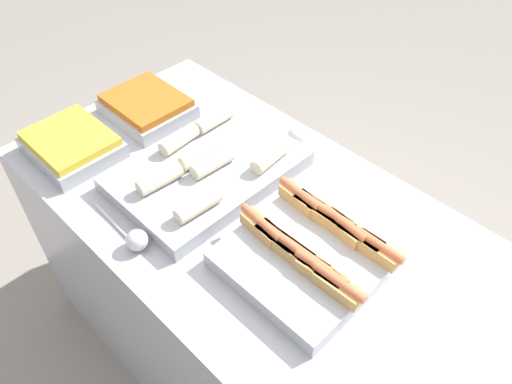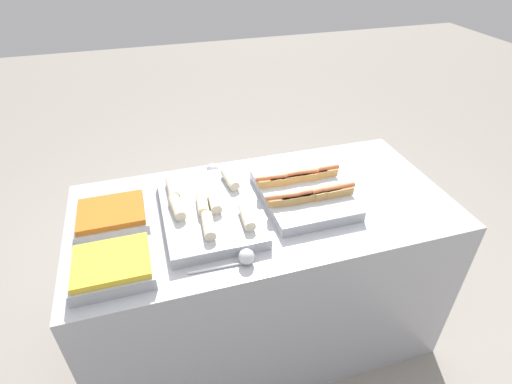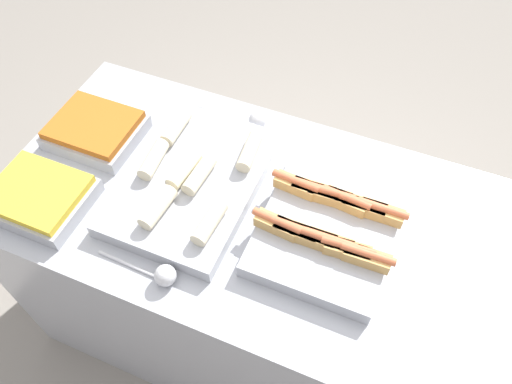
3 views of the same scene
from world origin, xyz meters
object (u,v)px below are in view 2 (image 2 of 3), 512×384
tray_wraps (208,209)px  tray_side_front (113,267)px  tray_hotdogs (304,191)px  tray_side_back (112,217)px  serving_spoon_near (244,258)px  serving_spoon_far (211,170)px

tray_wraps → tray_side_front: 0.45m
tray_hotdogs → tray_side_back: (-0.82, 0.06, -0.00)m
serving_spoon_near → serving_spoon_far: (0.00, 0.63, -0.00)m
tray_side_back → serving_spoon_near: size_ratio=1.15×
tray_hotdogs → tray_wraps: tray_hotdogs is taller
serving_spoon_near → tray_wraps: bearing=102.4°
tray_side_front → serving_spoon_far: 0.71m
tray_side_front → serving_spoon_near: bearing=-10.2°
tray_side_front → tray_hotdogs: bearing=15.8°
tray_side_back → serving_spoon_near: (0.46, -0.37, -0.01)m
tray_hotdogs → tray_side_back: size_ratio=1.61×
tray_hotdogs → tray_side_front: (-0.82, -0.23, -0.00)m
tray_hotdogs → tray_side_front: size_ratio=1.61×
tray_wraps → serving_spoon_far: tray_wraps is taller
tray_hotdogs → serving_spoon_far: size_ratio=1.79×
tray_wraps → serving_spoon_far: 0.32m
tray_side_back → serving_spoon_far: bearing=28.7°
tray_side_front → tray_side_back: same height
tray_side_back → serving_spoon_far: size_ratio=1.11×
tray_wraps → serving_spoon_near: size_ratio=2.23×
tray_wraps → tray_side_back: (-0.39, 0.06, 0.00)m
tray_side_front → serving_spoon_far: size_ratio=1.11×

